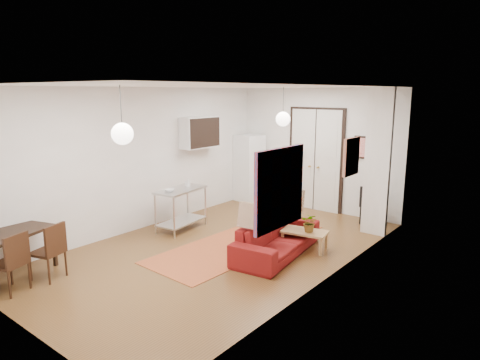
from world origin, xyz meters
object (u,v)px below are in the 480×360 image
Objects in this scene: sofa at (277,238)px; dining_chair_near at (52,245)px; dining_table at (6,238)px; coffee_table at (305,233)px; kitchen_counter at (181,204)px; fridge at (249,168)px; black_side_chair at (372,201)px; dining_chair_far at (14,256)px.

dining_chair_near is (-2.18, -2.93, 0.21)m from sofa.
sofa is at bearing 125.94° from dining_chair_near.
coffee_table is at bearing 52.51° from dining_table.
kitchen_counter reaches higher than sofa.
sofa is at bearing -5.66° from kitchen_counter.
sofa is at bearing -37.25° from fridge.
kitchen_counter is 0.82× the size of dining_table.
kitchen_counter is 4.10m from black_side_chair.
dining_chair_near is 1.05× the size of black_side_chair.
black_side_chair is (2.78, 5.73, -0.02)m from dining_chair_near.
fridge is at bearing 89.95° from kitchen_counter.
dining_chair_far is at bearing -77.26° from fridge.
coffee_table is 2.66m from kitchen_counter.
dining_chair_far reaches higher than kitchen_counter.
black_side_chair reaches higher than coffee_table.
sofa is 1.20× the size of fridge.
dining_table is 1.72× the size of black_side_chair.
dining_chair_far reaches higher than coffee_table.
black_side_chair is at bearing 136.79° from dining_chair_near.
dining_chair_near is (0.52, 0.44, -0.12)m from dining_table.
fridge is 5.68m from dining_chair_near.
black_side_chair is at bearing 9.35° from fridge.
dining_chair_far is at bearing -95.06° from kitchen_counter.
dining_chair_far is 6.88m from black_side_chair.
dining_chair_far reaches higher than dining_table.
dining_chair_near and dining_chair_far have the same top height.
kitchen_counter reaches higher than black_side_chair.
kitchen_counter is at bearing -167.57° from coffee_table.
black_side_chair is at bearing 36.99° from kitchen_counter.
fridge is at bearing 90.00° from dining_table.
dining_table reaches higher than sofa.
dining_chair_near is (0.52, -5.65, -0.35)m from fridge.
black_side_chair is at bearing -19.97° from sofa.
kitchen_counter is at bearing 42.41° from black_side_chair.
dining_chair_far is (-2.18, -3.49, 0.21)m from sofa.
dining_chair_near is at bearing -94.57° from kitchen_counter.
kitchen_counter is 2.86m from dining_chair_near.
coffee_table is 0.99× the size of dining_chair_far.
fridge is (-0.37, 2.80, 0.31)m from kitchen_counter.
coffee_table is at bearing 131.14° from dining_chair_far.
kitchen_counter is at bearing 83.88° from sofa.
sofa is 4.12m from dining_chair_far.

